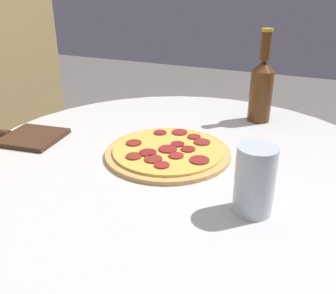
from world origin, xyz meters
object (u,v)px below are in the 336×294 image
Objects in this scene: beer_bottle at (261,88)px; drinking_glass at (255,180)px; pizza_paddle at (22,136)px; pizza at (168,152)px.

drinking_glass is at bearing -170.33° from beer_bottle.
pizza is at bearing -178.50° from pizza_paddle.
pizza_paddle is 0.63m from drinking_glass.
pizza is 0.37m from beer_bottle.
drinking_glass reaches higher than pizza.
pizza is 0.28m from drinking_glass.
beer_bottle reaches higher than pizza.
pizza_paddle is 2.35× the size of drinking_glass.
pizza is 1.14× the size of beer_bottle.
beer_bottle is 0.67m from pizza_paddle.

